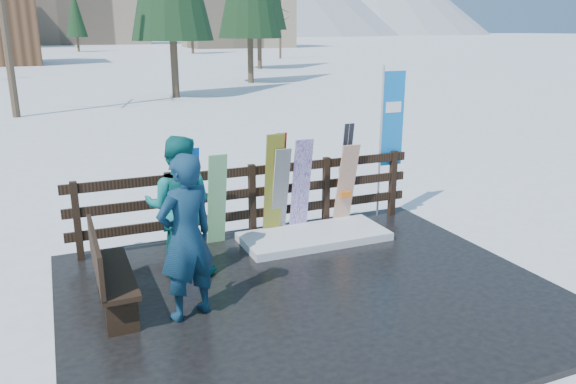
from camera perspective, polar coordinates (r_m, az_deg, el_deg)
name	(u,v)px	position (r m, az deg, el deg)	size (l,w,h in m)	color
ground	(311,297)	(7.20, 2.38, -10.61)	(700.00, 700.00, 0.00)	white
deck	(311,294)	(7.18, 2.38, -10.33)	(6.00, 5.00, 0.08)	black
fence	(252,195)	(8.82, -3.66, -0.32)	(5.60, 0.10, 1.15)	black
snow_patch	(314,236)	(8.78, 2.69, -4.51)	(2.27, 1.00, 0.12)	white
bench	(107,270)	(6.81, -17.90, -7.53)	(0.41, 1.50, 0.97)	black
snowboard_0	(188,199)	(8.31, -10.11, -0.69)	(0.31, 0.03, 1.60)	blue
snowboard_1	(217,200)	(8.42, -7.24, -0.78)	(0.28, 0.03, 1.47)	white
snowboard_2	(273,186)	(8.67, -1.50, 0.61)	(0.29, 0.03, 1.68)	yellow
snowboard_3	(301,186)	(8.86, 1.33, 0.57)	(0.30, 0.03, 1.57)	white
snowboard_4	(280,192)	(8.74, -0.79, -0.04)	(0.25, 0.03, 1.46)	black
snowboard_5	(346,185)	(9.23, 5.90, 0.67)	(0.30, 0.03, 1.44)	silver
ski_pair_a	(279,184)	(8.77, -0.94, 0.80)	(0.16, 0.28, 1.67)	maroon
ski_pair_b	(345,175)	(9.25, 5.77, 1.74)	(0.17, 0.26, 1.73)	black
rental_flag	(390,125)	(9.75, 10.29, 6.75)	(0.45, 0.04, 2.60)	silver
person_front	(186,237)	(6.31, -10.32, -4.57)	(0.70, 0.46, 1.91)	navy
person_back	(179,207)	(7.44, -10.99, -1.49)	(0.91, 0.71, 1.88)	#106968
trees	(116,0)	(54.22, -17.09, 18.11)	(42.12, 68.65, 12.71)	#382B1E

